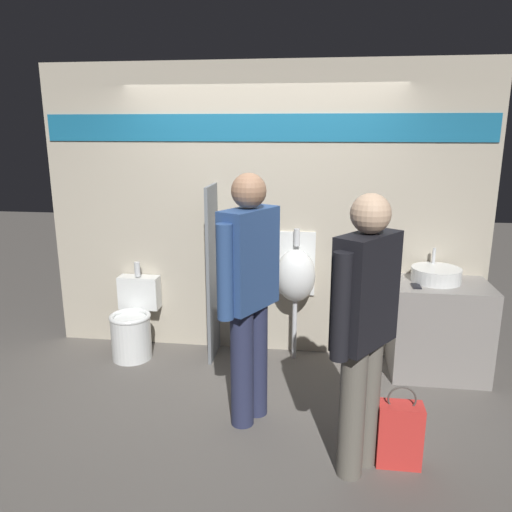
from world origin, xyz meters
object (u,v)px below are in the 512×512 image
object	(u,v)px
sink_basin	(436,275)
cell_phone	(416,286)
toilet	(133,324)
person_with_lanyard	(364,326)
urinal_near_counter	(296,275)
shopping_bag	(399,434)
person_in_vest	(249,290)

from	to	relation	value
sink_basin	cell_phone	world-z (taller)	sink_basin
toilet	person_with_lanyard	bearing A→B (deg)	-34.72
cell_phone	toilet	size ratio (longest dim) A/B	0.16
urinal_near_counter	shopping_bag	size ratio (longest dim) A/B	2.21
cell_phone	person_in_vest	xyz separation A→B (m)	(-1.30, -0.82, 0.18)
cell_phone	toilet	distance (m)	2.61
urinal_near_counter	person_with_lanyard	distance (m)	1.63
urinal_near_counter	person_in_vest	bearing A→B (deg)	-104.28
sink_basin	toilet	bearing A→B (deg)	-178.59
cell_phone	toilet	world-z (taller)	toilet
shopping_bag	urinal_near_counter	bearing A→B (deg)	117.24
sink_basin	person_with_lanyard	bearing A→B (deg)	-116.39
toilet	shopping_bag	world-z (taller)	toilet
cell_phone	urinal_near_counter	xyz separation A→B (m)	(-1.02, 0.25, -0.02)
urinal_near_counter	toilet	distance (m)	1.61
toilet	person_in_vest	xyz separation A→B (m)	(1.25, -0.93, 0.70)
urinal_near_counter	shopping_bag	bearing A→B (deg)	-62.76
sink_basin	toilet	world-z (taller)	sink_basin
urinal_near_counter	sink_basin	bearing A→B (deg)	-3.66
toilet	person_in_vest	world-z (taller)	person_in_vest
toilet	person_in_vest	size ratio (longest dim) A/B	0.48
urinal_near_counter	shopping_bag	xyz separation A→B (m)	(0.76, -1.47, -0.60)
urinal_near_counter	toilet	world-z (taller)	urinal_near_counter
cell_phone	person_with_lanyard	bearing A→B (deg)	-112.46
urinal_near_counter	person_with_lanyard	bearing A→B (deg)	-72.35
toilet	person_with_lanyard	xyz separation A→B (m)	(2.02, -1.40, 0.67)
sink_basin	shopping_bag	xyz separation A→B (m)	(-0.46, -1.39, -0.67)
sink_basin	shopping_bag	distance (m)	1.62
sink_basin	cell_phone	bearing A→B (deg)	-138.04
toilet	person_in_vest	bearing A→B (deg)	-36.50
urinal_near_counter	person_in_vest	world-z (taller)	person_in_vest
person_with_lanyard	shopping_bag	size ratio (longest dim) A/B	3.18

